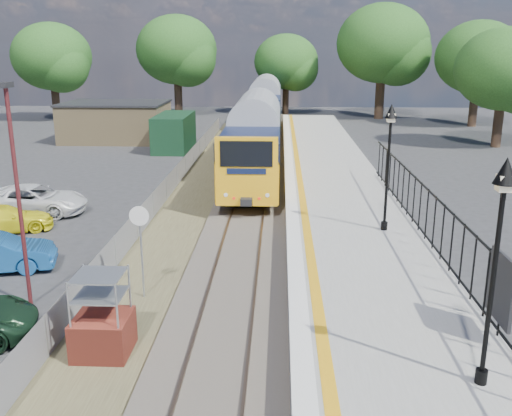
# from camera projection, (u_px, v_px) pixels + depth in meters

# --- Properties ---
(ground) EXTENTS (120.00, 120.00, 0.00)m
(ground) POSITION_uv_depth(u_px,v_px,m) (226.00, 325.00, 15.74)
(ground) COLOR #2D2D30
(ground) RESTS_ON ground
(track_bed) EXTENTS (5.90, 80.00, 0.29)m
(track_bed) POSITION_uv_depth(u_px,v_px,m) (236.00, 220.00, 25.04)
(track_bed) COLOR #473F38
(track_bed) RESTS_ON ground
(platform) EXTENTS (5.00, 70.00, 0.90)m
(platform) POSITION_uv_depth(u_px,v_px,m) (347.00, 225.00, 23.14)
(platform) COLOR gray
(platform) RESTS_ON ground
(platform_edge) EXTENTS (0.90, 70.00, 0.01)m
(platform_edge) POSITION_uv_depth(u_px,v_px,m) (297.00, 213.00, 23.10)
(platform_edge) COLOR silver
(platform_edge) RESTS_ON platform
(victorian_lamp_south) EXTENTS (0.44, 0.44, 4.60)m
(victorian_lamp_south) POSITION_uv_depth(u_px,v_px,m) (500.00, 221.00, 10.51)
(victorian_lamp_south) COLOR black
(victorian_lamp_south) RESTS_ON platform
(victorian_lamp_north) EXTENTS (0.44, 0.44, 4.60)m
(victorian_lamp_north) POSITION_uv_depth(u_px,v_px,m) (390.00, 138.00, 20.13)
(victorian_lamp_north) COLOR black
(victorian_lamp_north) RESTS_ON platform
(palisade_fence) EXTENTS (0.12, 26.00, 2.00)m
(palisade_fence) POSITION_uv_depth(u_px,v_px,m) (449.00, 239.00, 17.13)
(palisade_fence) COLOR black
(palisade_fence) RESTS_ON platform
(wire_fence) EXTENTS (0.06, 52.00, 1.20)m
(wire_fence) POSITION_uv_depth(u_px,v_px,m) (162.00, 194.00, 27.29)
(wire_fence) COLOR #999EA3
(wire_fence) RESTS_ON ground
(outbuilding) EXTENTS (10.80, 10.10, 3.12)m
(outbuilding) POSITION_uv_depth(u_px,v_px,m) (127.00, 123.00, 45.78)
(outbuilding) COLOR #9C8458
(outbuilding) RESTS_ON ground
(tree_line) EXTENTS (56.80, 43.80, 11.88)m
(tree_line) POSITION_uv_depth(u_px,v_px,m) (281.00, 56.00, 54.27)
(tree_line) COLOR #332319
(tree_line) RESTS_ON ground
(train) EXTENTS (2.82, 40.83, 3.51)m
(train) POSITION_uv_depth(u_px,v_px,m) (262.00, 115.00, 44.02)
(train) COLOR #EAA414
(train) RESTS_ON ground
(brick_plinth) EXTENTS (1.35, 1.35, 2.18)m
(brick_plinth) POSITION_uv_depth(u_px,v_px,m) (102.00, 316.00, 13.94)
(brick_plinth) COLOR maroon
(brick_plinth) RESTS_ON ground
(speed_sign) EXTENTS (0.59, 0.10, 2.94)m
(speed_sign) POSITION_uv_depth(u_px,v_px,m) (140.00, 236.00, 16.82)
(speed_sign) COLOR #999EA3
(speed_sign) RESTS_ON ground
(carpark_lamp) EXTENTS (0.25, 0.50, 6.50)m
(carpark_lamp) POSITION_uv_depth(u_px,v_px,m) (17.00, 183.00, 15.95)
(carpark_lamp) COLOR #521B1D
(carpark_lamp) RESTS_ON ground
(car_yellow) EXTENTS (4.13, 2.88, 1.11)m
(car_yellow) POSITION_uv_depth(u_px,v_px,m) (4.00, 219.00, 23.54)
(car_yellow) COLOR yellow
(car_yellow) RESTS_ON ground
(car_white) EXTENTS (4.85, 2.29, 1.34)m
(car_white) POSITION_uv_depth(u_px,v_px,m) (33.00, 200.00, 26.05)
(car_white) COLOR white
(car_white) RESTS_ON ground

